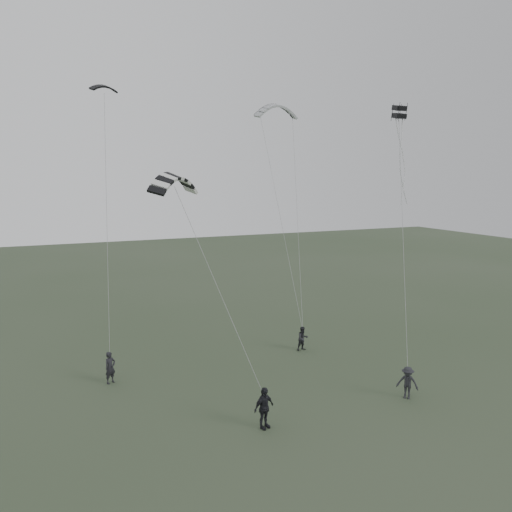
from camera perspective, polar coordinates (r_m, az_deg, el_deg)
name	(u,v)px	position (r m, az deg, el deg)	size (l,w,h in m)	color
ground	(291,408)	(25.67, 4.06, -16.90)	(140.00, 140.00, 0.00)	#314129
flyer_left	(110,368)	(29.10, -16.32, -12.14)	(0.65, 0.42, 1.77)	black
flyer_right	(303,338)	(33.14, 5.37, -9.36)	(0.77, 0.60, 1.58)	black
flyer_center	(264,408)	(23.38, 0.92, -16.97)	(1.13, 0.47, 1.92)	black
flyer_far	(407,383)	(27.34, 16.92, -13.68)	(1.09, 0.62, 1.68)	#222227
kite_dark_small	(104,86)	(33.19, -17.00, 18.06)	(1.65, 0.50, 0.53)	black
kite_pale_large	(277,106)	(40.11, 2.39, 16.79)	(3.45, 0.78, 1.46)	#A5A8AB
kite_striped	(174,176)	(24.38, -9.34, 9.01)	(3.26, 0.82, 1.26)	black
kite_box	(399,112)	(31.44, 16.06, 15.54)	(0.64, 0.64, 0.72)	black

